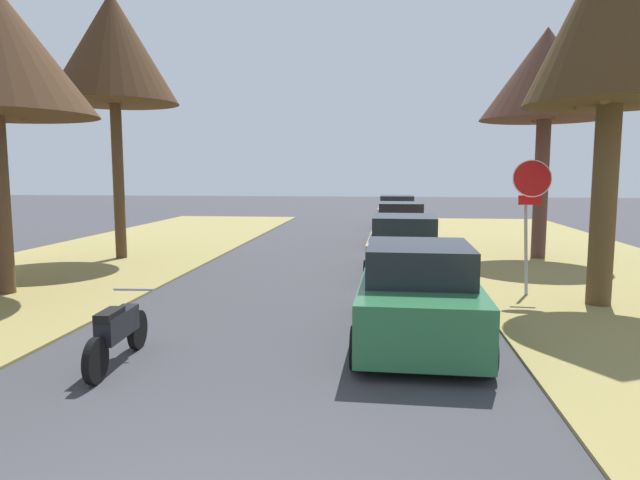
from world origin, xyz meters
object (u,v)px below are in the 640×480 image
Objects in this scene: parked_sedan_red at (401,225)px; parked_motorcycle at (117,331)px; stop_sign_far at (530,198)px; street_tree_left_mid_b at (113,49)px; street_tree_right_mid_a at (615,14)px; street_tree_right_mid_b at (546,76)px; parked_sedan_green at (418,295)px; parked_sedan_tan at (404,247)px; parked_sedan_silver at (397,213)px.

parked_sedan_red is 2.16× the size of parked_motorcycle.
stop_sign_far is 0.37× the size of street_tree_left_mid_b.
street_tree_left_mid_b reaches higher than street_tree_right_mid_a.
stop_sign_far is at bearing -106.88° from street_tree_right_mid_b.
parked_sedan_red is at bearing 29.32° from street_tree_left_mid_b.
stop_sign_far is at bearing 52.96° from parked_sedan_green.
street_tree_left_mid_b is at bearing 158.63° from street_tree_right_mid_a.
stop_sign_far is 3.83m from street_tree_right_mid_a.
parked_motorcycle is (-4.24, -7.72, -0.24)m from parked_sedan_tan.
parked_sedan_silver is (-2.46, 15.58, -1.44)m from stop_sign_far.
parked_sedan_green is at bearing -40.76° from street_tree_left_mid_b.
parked_sedan_green is at bearing -127.04° from stop_sign_far.
street_tree_right_mid_b is 3.40× the size of parked_motorcycle.
parked_sedan_green is 1.00× the size of parked_sedan_red.
street_tree_left_mid_b reaches higher than street_tree_right_mid_b.
parked_sedan_tan is (-2.57, 2.55, -1.44)m from stop_sign_far.
street_tree_left_mid_b is 1.80× the size of parked_sedan_tan.
stop_sign_far is 3.89m from parked_sedan_tan.
street_tree_right_mid_a is 1.70× the size of parked_sedan_green.
street_tree_right_mid_b is 1.57× the size of parked_sedan_green.
street_tree_right_mid_b is 11.84m from parked_sedan_silver.
parked_sedan_red is at bearing 89.62° from parked_sedan_green.
stop_sign_far reaches higher than parked_motorcycle.
stop_sign_far is 0.66× the size of parked_sedan_silver.
parked_sedan_tan reaches higher than parked_motorcycle.
street_tree_left_mid_b is (-11.23, 4.12, 4.20)m from stop_sign_far.
parked_motorcycle is at bearing -107.01° from parked_sedan_red.
street_tree_right_mid_a is 1.70× the size of parked_sedan_silver.
parked_sedan_silver is (0.11, 13.03, 0.00)m from parked_sedan_tan.
street_tree_right_mid_b is 1.57× the size of parked_sedan_silver.
street_tree_right_mid_b is at bearing 85.71° from street_tree_right_mid_a.
street_tree_left_mid_b reaches higher than parked_sedan_red.
stop_sign_far is 9.49m from parked_sedan_red.
parked_sedan_green is 18.95m from parked_sedan_silver.
street_tree_left_mid_b reaches higher than parked_sedan_silver.
stop_sign_far is 1.43× the size of parked_motorcycle.
stop_sign_far is at bearing 148.40° from street_tree_right_mid_a.
parked_sedan_tan is at bearing 61.21° from parked_motorcycle.
parked_sedan_green is at bearing -145.24° from street_tree_right_mid_a.
street_tree_right_mid_a reaches higher than stop_sign_far.
street_tree_right_mid_a reaches higher than parked_motorcycle.
parked_sedan_silver is at bearing 89.96° from parked_sedan_red.
parked_sedan_red is (0.08, 12.42, 0.00)m from parked_sedan_green.
street_tree_right_mid_b is 7.26m from parked_sedan_red.
parked_sedan_red is (8.77, 4.93, -5.64)m from street_tree_left_mid_b.
street_tree_left_mid_b is at bearing -173.39° from street_tree_right_mid_b.
street_tree_right_mid_a is at bearing -69.39° from parked_sedan_red.
parked_sedan_green is at bearing -89.73° from parked_sedan_tan.
street_tree_left_mid_b is 11.53m from parked_sedan_red.
street_tree_right_mid_b is at bearing -67.32° from parked_sedan_silver.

